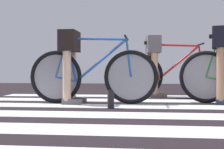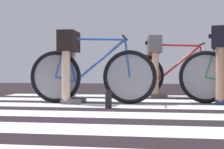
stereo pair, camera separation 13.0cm
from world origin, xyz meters
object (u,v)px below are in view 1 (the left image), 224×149
at_px(bicycle_1_of_3, 93,75).
at_px(cyclist_3_of_3, 153,58).
at_px(water_bottle, 111,100).
at_px(cyclist_1_of_3, 70,57).
at_px(bicycle_3_of_3, 172,74).
at_px(cyclist_2_of_3, 221,54).

bearing_deg(bicycle_1_of_3, cyclist_3_of_3, 54.43).
xyz_separation_m(bicycle_1_of_3, water_bottle, (0.30, -0.49, -0.28)).
distance_m(bicycle_1_of_3, cyclist_1_of_3, 0.40).
distance_m(bicycle_1_of_3, bicycle_3_of_3, 1.66).
distance_m(bicycle_1_of_3, cyclist_3_of_3, 1.46).
relative_size(bicycle_3_of_3, cyclist_3_of_3, 1.70).
xyz_separation_m(cyclist_2_of_3, bicycle_3_of_3, (-0.57, 0.98, -0.28)).
height_order(cyclist_1_of_3, cyclist_3_of_3, cyclist_3_of_3).
bearing_deg(cyclist_3_of_3, cyclist_2_of_3, -53.54).
distance_m(cyclist_2_of_3, bicycle_3_of_3, 1.17).
bearing_deg(cyclist_1_of_3, water_bottle, -38.42).
distance_m(cyclist_1_of_3, cyclist_2_of_3, 2.04).
relative_size(cyclist_1_of_3, bicycle_3_of_3, 0.57).
relative_size(cyclist_2_of_3, cyclist_3_of_3, 1.01).
bearing_deg(bicycle_1_of_3, bicycle_3_of_3, 46.46).
distance_m(cyclist_1_of_3, bicycle_3_of_3, 1.90).
xyz_separation_m(bicycle_1_of_3, bicycle_3_of_3, (1.15, 1.19, 0.00)).
bearing_deg(bicycle_3_of_3, bicycle_1_of_3, -140.30).
distance_m(bicycle_1_of_3, water_bottle, 0.64).
bearing_deg(bicycle_3_of_3, water_bottle, -123.12).
distance_m(cyclist_2_of_3, water_bottle, 1.68).
bearing_deg(cyclist_1_of_3, cyclist_3_of_3, 45.52).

